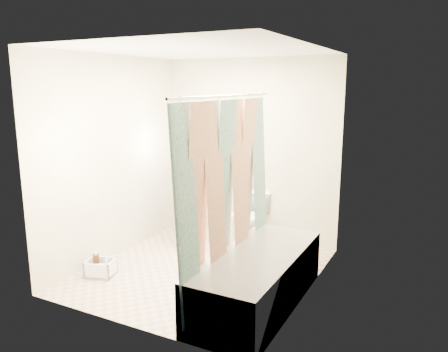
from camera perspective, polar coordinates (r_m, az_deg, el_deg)
The scene contains 14 objects.
floor at distance 5.04m, azimuth -2.81°, elevation -12.19°, with size 2.60×2.60×0.00m, color tan.
ceiling at distance 4.62m, azimuth -3.12°, elevation 16.13°, with size 2.40×2.60×0.02m, color silver.
wall_back at distance 5.83m, azimuth 3.49°, elevation 3.39°, with size 2.40×0.02×2.40m, color beige.
wall_front at distance 3.65m, azimuth -13.28°, elevation -1.97°, with size 2.40×0.02×2.40m, color beige.
wall_left at distance 5.38m, azimuth -14.08°, elevation 2.36°, with size 0.02×2.60×2.40m, color beige.
wall_right at distance 4.22m, azimuth 11.27°, elevation -0.03°, with size 0.02×2.60×2.40m, color beige.
bathtub at distance 4.24m, azimuth 4.43°, elevation -13.08°, with size 0.70×1.75×0.50m.
curtain_rod at distance 3.99m, azimuth 0.37°, elevation 10.38°, with size 0.02×0.02×1.90m, color silver.
shower_curtain at distance 4.12m, azimuth 0.36°, elevation -2.67°, with size 0.06×1.75×1.80m, color white.
toilet at distance 5.75m, azimuth 3.48°, elevation -5.54°, with size 0.38×0.66×0.68m, color white.
tank_lid at distance 5.64m, azimuth 3.05°, elevation -5.26°, with size 0.41×0.18×0.03m, color white.
tank_internals at distance 5.84m, azimuth 3.86°, elevation -1.94°, with size 0.17×0.05×0.22m.
plumber at distance 5.61m, azimuth -4.83°, elevation -1.42°, with size 0.56×0.37×1.55m, color #1037A2.
cleaning_caddy at distance 5.06m, azimuth -15.73°, elevation -11.56°, with size 0.35×0.31×0.23m.
Camera 1 is at (2.32, -3.98, 2.04)m, focal length 35.00 mm.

